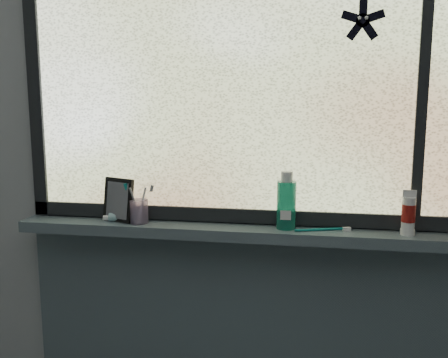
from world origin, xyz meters
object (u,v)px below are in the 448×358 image
at_px(toothbrush_cup, 139,211).
at_px(cream_tube, 409,211).
at_px(vanity_mirror, 118,200).
at_px(mouthwash_bottle, 286,200).

distance_m(toothbrush_cup, cream_tube, 0.93).
xyz_separation_m(vanity_mirror, cream_tube, (1.02, -0.01, 0.00)).
distance_m(vanity_mirror, toothbrush_cup, 0.09).
distance_m(vanity_mirror, cream_tube, 1.02).
height_order(vanity_mirror, toothbrush_cup, vanity_mirror).
bearing_deg(cream_tube, mouthwash_bottle, 178.40).
bearing_deg(vanity_mirror, cream_tube, 20.40).
xyz_separation_m(vanity_mirror, toothbrush_cup, (0.08, -0.02, -0.04)).
height_order(vanity_mirror, cream_tube, vanity_mirror).
relative_size(vanity_mirror, cream_tube, 1.48).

